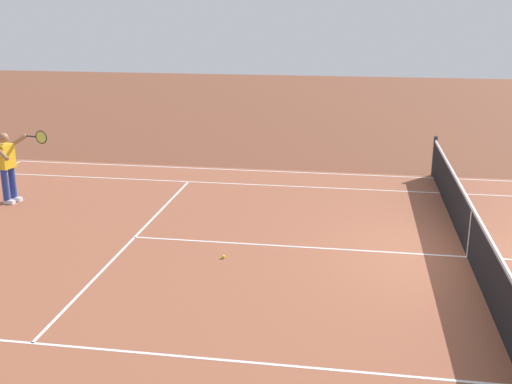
# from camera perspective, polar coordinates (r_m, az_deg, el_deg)

# --- Properties ---
(ground_plane) EXTENTS (60.00, 60.00, 0.00)m
(ground_plane) POSITION_cam_1_polar(r_m,az_deg,el_deg) (12.15, 18.80, -5.66)
(ground_plane) COLOR brown
(court_slab) EXTENTS (24.20, 11.40, 0.00)m
(court_slab) POSITION_cam_1_polar(r_m,az_deg,el_deg) (12.15, 18.80, -5.65)
(court_slab) COLOR #935138
(court_slab) RESTS_ON ground_plane
(court_line_markings) EXTENTS (23.85, 11.05, 0.01)m
(court_line_markings) POSITION_cam_1_polar(r_m,az_deg,el_deg) (12.15, 18.80, -5.64)
(court_line_markings) COLOR white
(court_line_markings) RESTS_ON ground_plane
(tennis_net) EXTENTS (0.10, 11.70, 1.08)m
(tennis_net) POSITION_cam_1_polar(r_m,az_deg,el_deg) (11.98, 19.02, -3.48)
(tennis_net) COLOR #2D2D33
(tennis_net) RESTS_ON ground_plane
(tennis_player_near) EXTENTS (1.14, 0.76, 1.70)m
(tennis_player_near) POSITION_cam_1_polar(r_m,az_deg,el_deg) (15.49, -21.76, 2.43)
(tennis_player_near) COLOR navy
(tennis_player_near) RESTS_ON ground_plane
(tennis_ball) EXTENTS (0.07, 0.07, 0.07)m
(tennis_ball) POSITION_cam_1_polar(r_m,az_deg,el_deg) (11.45, -3.01, -5.94)
(tennis_ball) COLOR #CCE01E
(tennis_ball) RESTS_ON ground_plane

